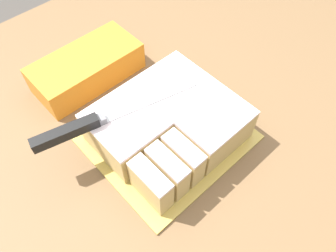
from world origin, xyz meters
The scene contains 6 objects.
ground_plane centered at (0.00, 0.00, 0.00)m, with size 8.00×8.00×0.00m, color #4C4742.
countertop centered at (0.00, 0.00, 0.48)m, with size 1.40×1.10×0.96m.
cake_board centered at (-0.05, -0.08, 0.96)m, with size 0.32×0.28×0.01m.
cake centered at (-0.05, -0.07, 1.01)m, with size 0.28×0.24×0.09m.
knife centered at (-0.20, 0.00, 1.06)m, with size 0.34×0.10×0.02m.
storage_box centered at (-0.07, 0.19, 1.00)m, with size 0.26×0.13×0.07m.
Camera 1 is at (-0.32, -0.37, 1.56)m, focal length 35.00 mm.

